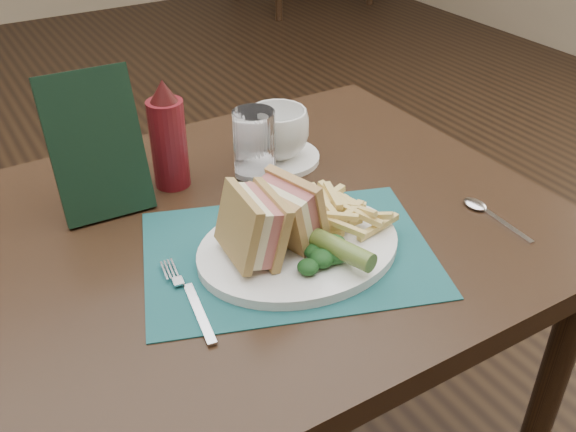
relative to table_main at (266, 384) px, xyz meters
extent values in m
plane|color=black|center=(0.00, 0.50, -0.38)|extent=(7.00, 7.00, 0.00)
cube|color=#184C4E|center=(-0.01, -0.10, 0.38)|extent=(0.48, 0.41, 0.00)
cylinder|color=#506928|center=(0.02, -0.17, 0.41)|extent=(0.06, 0.12, 0.03)
cylinder|color=white|center=(0.12, 0.15, 0.38)|extent=(0.18, 0.18, 0.01)
imported|color=white|center=(0.12, 0.15, 0.43)|extent=(0.15, 0.15, 0.09)
cylinder|color=white|center=(0.04, 0.10, 0.44)|extent=(0.08, 0.08, 0.13)
cube|color=black|center=(-0.20, 0.15, 0.49)|extent=(0.14, 0.09, 0.22)
camera|label=1|loc=(-0.40, -0.74, 0.93)|focal=40.00mm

